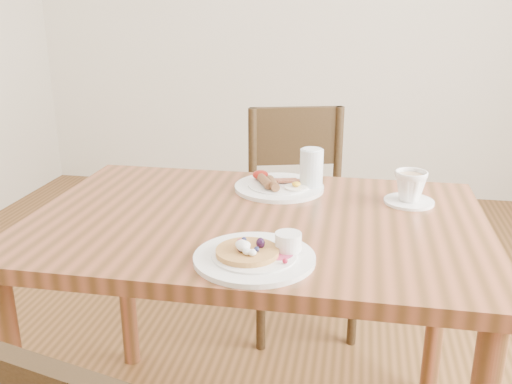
# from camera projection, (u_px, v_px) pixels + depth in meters

# --- Properties ---
(dining_table) EXTENTS (1.20, 0.80, 0.75)m
(dining_table) POSITION_uv_depth(u_px,v_px,m) (256.00, 251.00, 1.54)
(dining_table) COLOR brown
(dining_table) RESTS_ON ground
(chair_far) EXTENTS (0.52, 0.52, 0.88)m
(chair_far) POSITION_uv_depth(u_px,v_px,m) (299.00, 208.00, 2.31)
(chair_far) COLOR #342513
(chair_far) RESTS_ON ground
(pancake_plate) EXTENTS (0.27, 0.27, 0.06)m
(pancake_plate) POSITION_uv_depth(u_px,v_px,m) (257.00, 254.00, 1.25)
(pancake_plate) COLOR white
(pancake_plate) RESTS_ON dining_table
(breakfast_plate) EXTENTS (0.27, 0.27, 0.04)m
(breakfast_plate) POSITION_uv_depth(u_px,v_px,m) (278.00, 186.00, 1.72)
(breakfast_plate) COLOR white
(breakfast_plate) RESTS_ON dining_table
(teacup_saucer) EXTENTS (0.14, 0.14, 0.09)m
(teacup_saucer) POSITION_uv_depth(u_px,v_px,m) (410.00, 188.00, 1.60)
(teacup_saucer) COLOR white
(teacup_saucer) RESTS_ON dining_table
(water_glass) EXTENTS (0.07, 0.07, 0.12)m
(water_glass) POSITION_uv_depth(u_px,v_px,m) (311.00, 170.00, 1.71)
(water_glass) COLOR silver
(water_glass) RESTS_ON dining_table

